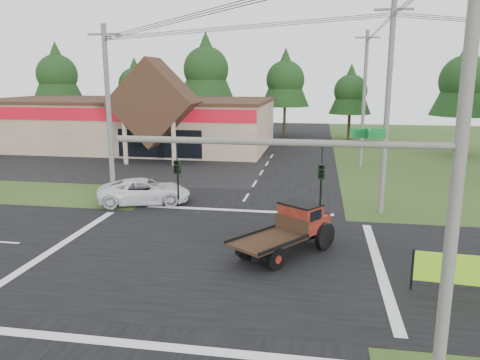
# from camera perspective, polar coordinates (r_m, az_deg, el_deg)

# --- Properties ---
(ground) EXTENTS (120.00, 120.00, 0.00)m
(ground) POSITION_cam_1_polar(r_m,az_deg,el_deg) (20.32, -3.67, -9.22)
(ground) COLOR #284318
(ground) RESTS_ON ground
(road_ns) EXTENTS (12.00, 120.00, 0.02)m
(road_ns) POSITION_cam_1_polar(r_m,az_deg,el_deg) (20.31, -3.67, -9.19)
(road_ns) COLOR black
(road_ns) RESTS_ON ground
(road_ew) EXTENTS (120.00, 12.00, 0.02)m
(road_ew) POSITION_cam_1_polar(r_m,az_deg,el_deg) (20.31, -3.67, -9.19)
(road_ew) COLOR black
(road_ew) RESTS_ON ground
(parking_apron) EXTENTS (28.00, 14.00, 0.02)m
(parking_apron) POSITION_cam_1_polar(r_m,az_deg,el_deg) (42.32, -16.37, 1.76)
(parking_apron) COLOR black
(parking_apron) RESTS_ON ground
(cvs_building) EXTENTS (30.40, 18.20, 9.19)m
(cvs_building) POSITION_cam_1_polar(r_m,az_deg,el_deg) (52.19, -13.21, 6.94)
(cvs_building) COLOR gray
(cvs_building) RESTS_ON ground
(traffic_signal_mast) EXTENTS (8.12, 0.24, 7.00)m
(traffic_signal_mast) POSITION_cam_1_polar(r_m,az_deg,el_deg) (11.38, 16.39, -3.71)
(traffic_signal_mast) COLOR #595651
(traffic_signal_mast) RESTS_ON ground
(utility_pole_nr) EXTENTS (2.00, 0.30, 11.00)m
(utility_pole_nr) POSITION_cam_1_polar(r_m,az_deg,el_deg) (11.45, 25.15, 1.94)
(utility_pole_nr) COLOR #595651
(utility_pole_nr) RESTS_ON ground
(utility_pole_nw) EXTENTS (2.00, 0.30, 10.50)m
(utility_pole_nw) POSITION_cam_1_polar(r_m,az_deg,el_deg) (29.21, -15.71, 7.86)
(utility_pole_nw) COLOR #595651
(utility_pole_nw) RESTS_ON ground
(utility_pole_ne) EXTENTS (2.00, 0.30, 11.50)m
(utility_pole_ne) POSITION_cam_1_polar(r_m,az_deg,el_deg) (26.66, 17.52, 8.43)
(utility_pole_ne) COLOR #595651
(utility_pole_ne) RESTS_ON ground
(utility_pole_n) EXTENTS (2.00, 0.30, 11.20)m
(utility_pole_n) POSITION_cam_1_polar(r_m,az_deg,el_deg) (40.56, 14.88, 9.56)
(utility_pole_n) COLOR #595651
(utility_pole_n) RESTS_ON ground
(tree_row_a) EXTENTS (6.72, 6.72, 12.12)m
(tree_row_a) POSITION_cam_1_polar(r_m,az_deg,el_deg) (67.75, -21.42, 12.08)
(tree_row_a) COLOR #332316
(tree_row_a) RESTS_ON ground
(tree_row_b) EXTENTS (5.60, 5.60, 10.10)m
(tree_row_b) POSITION_cam_1_polar(r_m,az_deg,el_deg) (65.12, -12.68, 11.46)
(tree_row_b) COLOR #332316
(tree_row_b) RESTS_ON ground
(tree_row_c) EXTENTS (7.28, 7.28, 13.13)m
(tree_row_c) POSITION_cam_1_polar(r_m,az_deg,el_deg) (61.10, -4.16, 13.57)
(tree_row_c) COLOR #332316
(tree_row_c) RESTS_ON ground
(tree_row_d) EXTENTS (6.16, 6.16, 11.11)m
(tree_row_d) POSITION_cam_1_polar(r_m,az_deg,el_deg) (60.52, 5.55, 12.28)
(tree_row_d) COLOR #332316
(tree_row_d) RESTS_ON ground
(tree_row_e) EXTENTS (5.04, 5.04, 9.09)m
(tree_row_e) POSITION_cam_1_polar(r_m,az_deg,el_deg) (58.49, 13.35, 10.69)
(tree_row_e) COLOR #332316
(tree_row_e) RESTS_ON ground
(tree_side_ne) EXTENTS (6.16, 6.16, 11.11)m
(tree_side_ne) POSITION_cam_1_polar(r_m,az_deg,el_deg) (50.24, 25.81, 11.11)
(tree_side_ne) COLOR #332316
(tree_side_ne) RESTS_ON ground
(antique_flatbed_truck) EXTENTS (4.61, 5.30, 2.15)m
(antique_flatbed_truck) POSITION_cam_1_polar(r_m,az_deg,el_deg) (20.14, 5.46, -6.20)
(antique_flatbed_truck) COLOR #4F0B0E
(antique_flatbed_truck) RESTS_ON ground
(roadside_banner) EXTENTS (4.53, 0.51, 1.55)m
(roadside_banner) POSITION_cam_1_polar(r_m,az_deg,el_deg) (18.45, 27.23, -10.36)
(roadside_banner) COLOR #83CA1A
(roadside_banner) RESTS_ON ground
(white_pickup) EXTENTS (5.95, 4.09, 1.51)m
(white_pickup) POSITION_cam_1_polar(r_m,az_deg,el_deg) (28.78, -11.57, -1.35)
(white_pickup) COLOR white
(white_pickup) RESTS_ON ground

